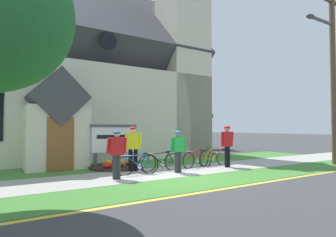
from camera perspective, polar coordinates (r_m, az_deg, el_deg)
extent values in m
plane|color=#3D3D3F|center=(12.74, -7.20, -9.59)|extent=(140.00, 140.00, 0.00)
cube|color=#A8A59E|center=(10.12, -5.10, -11.55)|extent=(32.00, 2.43, 0.01)
cube|color=#427F33|center=(8.27, 1.89, -13.72)|extent=(32.00, 1.92, 0.01)
cube|color=#427F33|center=(12.48, -10.58, -9.71)|extent=(24.00, 2.80, 0.01)
cube|color=yellow|center=(7.40, 6.84, -15.11)|extent=(28.00, 0.16, 0.01)
cube|color=beige|center=(18.10, -17.42, 0.50)|extent=(13.51, 9.18, 4.90)
cube|color=#424247|center=(18.70, -17.29, 12.91)|extent=(14.01, 9.35, 9.35)
cube|color=beige|center=(17.89, 3.03, 11.93)|extent=(2.64, 2.64, 11.99)
cube|color=beige|center=(12.30, -22.21, -3.65)|extent=(2.40, 1.60, 2.60)
cube|color=#424247|center=(12.36, -22.10, 4.02)|extent=(2.40, 1.80, 2.40)
cube|color=brown|center=(11.51, -21.54, -5.03)|extent=(1.00, 0.06, 2.10)
cylinder|color=black|center=(14.32, -12.48, 15.58)|extent=(0.90, 0.06, 0.90)
cube|color=#474C56|center=(11.79, -14.96, -8.54)|extent=(0.12, 0.12, 0.66)
cube|color=#474C56|center=(12.34, -7.63, -8.30)|extent=(0.12, 0.12, 0.66)
cube|color=white|center=(11.98, -11.18, -4.35)|extent=(1.93, 0.11, 1.06)
cube|color=#474C56|center=(11.97, -11.16, -1.53)|extent=(2.05, 0.16, 0.12)
cube|color=black|center=(11.93, -11.10, -3.75)|extent=(1.54, 0.04, 0.16)
cylinder|color=#382319|center=(11.85, -10.80, -9.90)|extent=(2.25, 2.25, 0.10)
ellipsoid|color=orange|center=(12.07, -8.38, -8.96)|extent=(0.36, 0.36, 0.24)
ellipsoid|color=#CC338C|center=(12.29, -10.91, -8.82)|extent=(0.36, 0.36, 0.24)
ellipsoid|color=gold|center=(11.97, -12.43, -8.99)|extent=(0.36, 0.36, 0.24)
ellipsoid|color=red|center=(11.15, -12.59, -9.50)|extent=(0.36, 0.36, 0.24)
ellipsoid|color=orange|center=(11.52, -9.75, -9.28)|extent=(0.36, 0.36, 0.24)
torus|color=black|center=(12.24, 7.43, -8.31)|extent=(0.70, 0.20, 0.71)
torus|color=black|center=(11.47, 4.31, -8.74)|extent=(0.70, 0.20, 0.71)
cylinder|color=#A51E19|center=(11.71, 5.42, -7.85)|extent=(0.54, 0.16, 0.43)
cylinder|color=#A51E19|center=(11.78, 5.76, -6.79)|extent=(0.74, 0.20, 0.05)
cylinder|color=#A51E19|center=(12.00, 6.56, -7.67)|extent=(0.26, 0.09, 0.44)
cylinder|color=#A51E19|center=(12.09, 6.84, -8.51)|extent=(0.41, 0.13, 0.09)
cylinder|color=#A51E19|center=(12.15, 7.16, -7.48)|extent=(0.22, 0.08, 0.39)
cylinder|color=#A51E19|center=(11.48, 4.44, -7.85)|extent=(0.12, 0.06, 0.36)
ellipsoid|color=black|center=(12.06, 6.89, -6.49)|extent=(0.25, 0.13, 0.05)
cylinder|color=silver|center=(11.49, 4.57, -6.85)|extent=(0.43, 0.13, 0.03)
cylinder|color=silver|center=(11.93, 6.23, -8.72)|extent=(0.18, 0.06, 0.18)
torus|color=black|center=(11.01, 1.03, -9.07)|extent=(0.69, 0.17, 0.70)
torus|color=black|center=(10.66, -4.30, -9.30)|extent=(0.69, 0.17, 0.70)
cylinder|color=black|center=(10.75, -2.45, -8.45)|extent=(0.57, 0.14, 0.42)
cylinder|color=black|center=(10.76, -1.85, -7.26)|extent=(0.78, 0.18, 0.09)
cylinder|color=black|center=(10.88, -0.48, -8.25)|extent=(0.27, 0.08, 0.46)
cylinder|color=black|center=(10.93, -0.01, -9.25)|extent=(0.43, 0.12, 0.09)
cylinder|color=black|center=(10.95, 0.57, -8.07)|extent=(0.23, 0.08, 0.41)
cylinder|color=black|center=(10.65, -4.08, -8.37)|extent=(0.12, 0.06, 0.35)
ellipsoid|color=black|center=(10.89, 0.10, -6.91)|extent=(0.25, 0.12, 0.05)
cylinder|color=silver|center=(10.64, -3.85, -7.34)|extent=(0.44, 0.11, 0.03)
cylinder|color=silver|center=(10.86, -1.06, -9.43)|extent=(0.18, 0.05, 0.18)
torus|color=black|center=(10.25, -3.82, -9.55)|extent=(0.71, 0.06, 0.71)
torus|color=black|center=(9.86, -9.07, -9.82)|extent=(0.71, 0.06, 0.71)
cylinder|color=#194CA5|center=(9.97, -7.23, -8.90)|extent=(0.54, 0.05, 0.42)
cylinder|color=#194CA5|center=(9.99, -6.65, -7.62)|extent=(0.74, 0.06, 0.08)
cylinder|color=#194CA5|center=(10.11, -5.29, -8.68)|extent=(0.25, 0.04, 0.46)
cylinder|color=#194CA5|center=(10.17, -4.83, -9.75)|extent=(0.40, 0.05, 0.09)
cylinder|color=#194CA5|center=(10.19, -4.27, -8.48)|extent=(0.21, 0.04, 0.41)
cylinder|color=#194CA5|center=(9.86, -8.84, -8.82)|extent=(0.12, 0.04, 0.35)
ellipsoid|color=black|center=(10.13, -4.72, -7.24)|extent=(0.24, 0.09, 0.05)
cylinder|color=silver|center=(9.85, -8.62, -7.70)|extent=(0.44, 0.04, 0.03)
cylinder|color=silver|center=(10.09, -5.87, -9.95)|extent=(0.18, 0.03, 0.18)
torus|color=black|center=(12.16, 7.94, -8.26)|extent=(0.75, 0.11, 0.75)
torus|color=black|center=(12.93, 11.24, -7.87)|extent=(0.75, 0.11, 0.75)
cylinder|color=orange|center=(12.65, 10.16, -7.26)|extent=(0.57, 0.09, 0.46)
cylinder|color=orange|center=(12.54, 9.80, -6.28)|extent=(0.78, 0.11, 0.05)
cylinder|color=orange|center=(12.36, 8.93, -7.36)|extent=(0.27, 0.06, 0.46)
cylinder|color=orange|center=(12.31, 8.63, -8.30)|extent=(0.43, 0.08, 0.09)
cylinder|color=orange|center=(12.21, 8.25, -7.30)|extent=(0.22, 0.06, 0.41)
cylinder|color=orange|center=(12.88, 11.11, -7.04)|extent=(0.12, 0.05, 0.39)
ellipsoid|color=black|center=(12.26, 8.55, -6.22)|extent=(0.25, 0.10, 0.05)
cylinder|color=silver|center=(12.83, 10.98, -6.12)|extent=(0.44, 0.07, 0.03)
cylinder|color=silver|center=(12.47, 9.31, -8.34)|extent=(0.18, 0.04, 0.18)
cylinder|color=black|center=(10.80, -6.78, -8.65)|extent=(0.15, 0.15, 0.86)
cylinder|color=black|center=(10.85, -7.89, -8.61)|extent=(0.15, 0.15, 0.86)
cube|color=yellow|center=(10.77, -7.32, -4.67)|extent=(0.51, 0.46, 0.63)
sphere|color=beige|center=(10.75, -7.31, -2.40)|extent=(0.22, 0.22, 0.22)
ellipsoid|color=red|center=(10.75, -7.30, -2.07)|extent=(0.36, 0.36, 0.16)
cylinder|color=yellow|center=(10.66, -5.83, -4.54)|extent=(0.09, 0.19, 0.57)
cylinder|color=yellow|center=(10.88, -8.77, -4.47)|extent=(0.09, 0.10, 0.57)
cylinder|color=black|center=(12.02, 12.11, -7.90)|extent=(0.15, 0.15, 0.88)
cylinder|color=black|center=(12.12, 12.48, -7.84)|extent=(0.15, 0.15, 0.88)
cube|color=red|center=(12.02, 12.27, -4.24)|extent=(0.52, 0.27, 0.64)
sphere|color=tan|center=(12.01, 12.26, -2.16)|extent=(0.23, 0.23, 0.23)
ellipsoid|color=red|center=(12.01, 12.25, -1.86)|extent=(0.28, 0.32, 0.16)
cylinder|color=red|center=(11.81, 11.24, -4.13)|extent=(0.09, 0.12, 0.58)
cylinder|color=red|center=(12.23, 13.27, -4.04)|extent=(0.09, 0.15, 0.59)
cylinder|color=#2D2D33|center=(9.22, -11.03, -10.00)|extent=(0.15, 0.15, 0.79)
cylinder|color=#2D2D33|center=(9.25, -10.35, -9.97)|extent=(0.15, 0.15, 0.79)
cube|color=red|center=(9.16, -10.66, -5.74)|extent=(0.46, 0.25, 0.58)
sphere|color=tan|center=(9.14, -10.64, -3.29)|extent=(0.20, 0.20, 0.20)
ellipsoid|color=#1E59B2|center=(9.14, -10.64, -2.94)|extent=(0.24, 0.28, 0.14)
cylinder|color=red|center=(9.13, -12.39, -5.55)|extent=(0.09, 0.22, 0.53)
cylinder|color=red|center=(9.20, -8.94, -5.55)|extent=(0.09, 0.15, 0.53)
cylinder|color=#2D2D33|center=(10.35, 1.84, -9.18)|extent=(0.15, 0.15, 0.78)
cylinder|color=#2D2D33|center=(10.43, 2.40, -9.12)|extent=(0.15, 0.15, 0.78)
cube|color=green|center=(10.33, 2.12, -5.42)|extent=(0.46, 0.24, 0.57)
sphere|color=#936B51|center=(10.31, 2.12, -3.27)|extent=(0.20, 0.20, 0.20)
ellipsoid|color=#1E59B2|center=(10.31, 2.11, -2.96)|extent=(0.23, 0.27, 0.14)
cylinder|color=green|center=(10.19, 0.79, -5.30)|extent=(0.09, 0.21, 0.52)
cylinder|color=green|center=(10.47, 3.41, -5.21)|extent=(0.09, 0.11, 0.52)
cylinder|color=brown|center=(15.12, 31.24, 8.94)|extent=(0.24, 0.24, 8.96)
cube|color=brown|center=(16.02, 31.02, 20.20)|extent=(1.80, 0.12, 0.12)
cube|color=#4C4C51|center=(14.88, 29.44, 17.39)|extent=(1.80, 0.10, 0.10)
ellipsoid|color=#3F3F44|center=(14.14, 27.59, 18.40)|extent=(0.44, 0.28, 0.20)
cylinder|color=#3D2D1E|center=(22.93, 5.09, -3.00)|extent=(0.27, 0.27, 2.58)
cone|color=#23662D|center=(23.22, 5.06, 7.04)|extent=(3.57, 3.57, 5.51)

